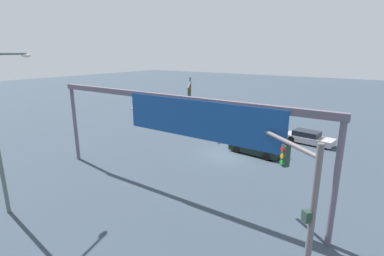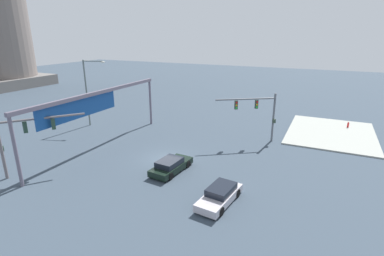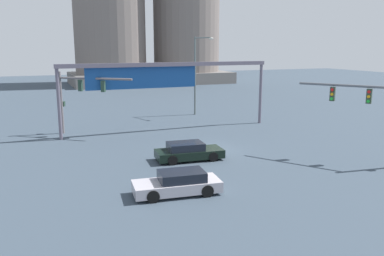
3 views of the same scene
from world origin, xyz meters
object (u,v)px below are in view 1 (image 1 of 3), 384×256
(sedan_car_approaching, at_px, (257,148))
(traffic_signal_near_corner, at_px, (190,94))
(fire_hydrant_on_curb, at_px, (174,102))
(sedan_car_waiting_far, at_px, (308,138))
(traffic_signal_opposite_side, at_px, (288,170))

(sedan_car_approaching, bearing_deg, traffic_signal_near_corner, -20.12)
(fire_hydrant_on_curb, bearing_deg, sedan_car_approaching, 144.69)
(traffic_signal_near_corner, height_order, sedan_car_waiting_far, traffic_signal_near_corner)
(sedan_car_waiting_far, relative_size, fire_hydrant_on_curb, 6.55)
(traffic_signal_near_corner, relative_size, sedan_car_approaching, 1.28)
(sedan_car_approaching, xyz_separation_m, fire_hydrant_on_curb, (20.63, -14.61, -0.09))
(fire_hydrant_on_curb, bearing_deg, traffic_signal_near_corner, 136.25)
(traffic_signal_opposite_side, distance_m, sedan_car_waiting_far, 17.07)
(traffic_signal_opposite_side, relative_size, sedan_car_waiting_far, 1.18)
(traffic_signal_opposite_side, xyz_separation_m, fire_hydrant_on_curb, (26.36, -25.49, -3.22))
(sedan_car_waiting_far, bearing_deg, traffic_signal_opposite_side, -73.55)
(traffic_signal_opposite_side, height_order, sedan_car_approaching, traffic_signal_opposite_side)
(sedan_car_approaching, relative_size, fire_hydrant_on_curb, 6.53)
(traffic_signal_near_corner, xyz_separation_m, fire_hydrant_on_curb, (9.90, -9.48, -3.29))
(sedan_car_approaching, height_order, fire_hydrant_on_curb, sedan_car_approaching)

